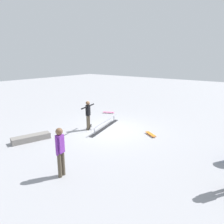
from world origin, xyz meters
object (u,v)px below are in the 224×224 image
at_px(loose_skateboard_pink, 109,112).
at_px(loose_skateboard_orange, 151,134).
at_px(skate_ledge, 31,138).
at_px(grind_rail, 105,125).
at_px(skater_main, 88,113).
at_px(skateboard_main, 89,127).
at_px(bystander_purple_shirt, 60,149).

height_order(loose_skateboard_pink, loose_skateboard_orange, same).
bearing_deg(skate_ledge, grind_rail, 157.37).
distance_m(skater_main, loose_skateboard_pink, 3.82).
height_order(grind_rail, skater_main, skater_main).
relative_size(skater_main, loose_skateboard_pink, 2.01).
relative_size(skateboard_main, loose_skateboard_pink, 0.95).
bearing_deg(loose_skateboard_pink, skate_ledge, 65.15).
relative_size(bystander_purple_shirt, loose_skateboard_orange, 2.17).
bearing_deg(loose_skateboard_orange, loose_skateboard_pink, -173.31).
bearing_deg(loose_skateboard_orange, grind_rail, -137.39).
height_order(skater_main, skateboard_main, skater_main).
bearing_deg(skater_main, skate_ledge, 145.78).
xyz_separation_m(loose_skateboard_pink, loose_skateboard_orange, (2.17, 4.51, 0.00)).
height_order(skater_main, loose_skateboard_pink, skater_main).
distance_m(skateboard_main, bystander_purple_shirt, 5.10).
bearing_deg(loose_skateboard_pink, skateboard_main, 82.34).
xyz_separation_m(skate_ledge, loose_skateboard_orange, (-4.16, 4.18, -0.07)).
bearing_deg(grind_rail, skate_ledge, -36.73).
xyz_separation_m(grind_rail, skate_ledge, (3.69, -1.54, -0.03)).
bearing_deg(skater_main, bystander_purple_shirt, -161.36).
height_order(bystander_purple_shirt, loose_skateboard_orange, bystander_purple_shirt).
height_order(skate_ledge, loose_skateboard_pink, skate_ledge).
height_order(skater_main, loose_skateboard_orange, skater_main).
distance_m(loose_skateboard_pink, loose_skateboard_orange, 5.00).
bearing_deg(skateboard_main, loose_skateboard_pink, -16.04).
bearing_deg(bystander_purple_shirt, grind_rail, -166.70).
bearing_deg(bystander_purple_shirt, skater_main, -157.03).
distance_m(grind_rail, skateboard_main, 0.91).
height_order(skate_ledge, skater_main, skater_main).
bearing_deg(skate_ledge, loose_skateboard_orange, 134.92).
bearing_deg(bystander_purple_shirt, skateboard_main, -156.85).
distance_m(skater_main, skateboard_main, 0.91).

